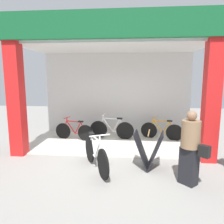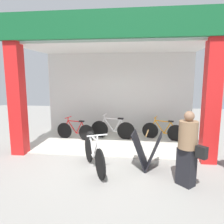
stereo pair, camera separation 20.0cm
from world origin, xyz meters
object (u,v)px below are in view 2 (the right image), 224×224
bicycle_inside_0 (75,131)px  bicycle_parked_0 (94,154)px  bicycle_inside_2 (113,129)px  bicycle_inside_1 (163,131)px  pedestrian_1 (188,148)px  sandwich_board_sign (147,151)px

bicycle_inside_0 → bicycle_parked_0: bearing=-63.5°
bicycle_inside_0 → bicycle_parked_0: (1.14, -2.29, 0.06)m
bicycle_inside_2 → bicycle_inside_1: bearing=2.3°
bicycle_inside_0 → pedestrian_1: size_ratio=0.92×
bicycle_inside_1 → bicycle_inside_0: bearing=-173.3°
sandwich_board_sign → bicycle_inside_2: bearing=115.2°
bicycle_inside_1 → sandwich_board_sign: size_ratio=1.57×
sandwich_board_sign → pedestrian_1: bearing=-42.8°
sandwich_board_sign → pedestrian_1: pedestrian_1 is taller
pedestrian_1 → bicycle_parked_0: bearing=165.8°
bicycle_inside_2 → bicycle_inside_0: bearing=-167.5°
bicycle_parked_0 → pedestrian_1: size_ratio=1.00×
bicycle_inside_1 → pedestrian_1: bearing=-87.4°
bicycle_inside_2 → sandwich_board_sign: sandwich_board_sign is taller
bicycle_inside_0 → bicycle_inside_2: (1.28, 0.28, 0.03)m
bicycle_inside_0 → bicycle_inside_1: size_ratio=1.00×
bicycle_parked_0 → sandwich_board_sign: (1.25, 0.21, 0.07)m
bicycle_parked_0 → sandwich_board_sign: size_ratio=1.71×
bicycle_inside_2 → bicycle_parked_0: bicycle_parked_0 is taller
bicycle_parked_0 → pedestrian_1: 2.13m
bicycle_inside_0 → bicycle_inside_1: bearing=6.7°
bicycle_inside_2 → pedestrian_1: bearing=-58.5°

